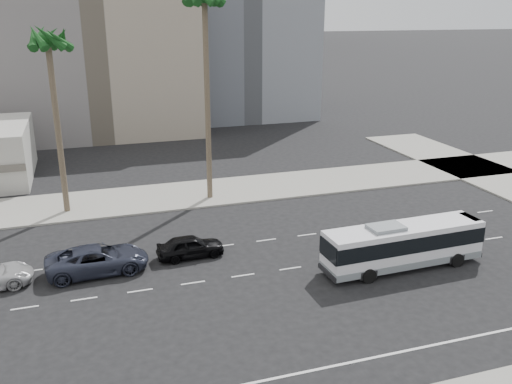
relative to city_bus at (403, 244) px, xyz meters
name	(u,v)px	position (x,y,z in m)	size (l,w,h in m)	color
ground	(335,262)	(-3.53, 1.87, -1.52)	(700.00, 700.00, 0.00)	black
sidewalk_north	(258,187)	(-3.53, 17.37, -1.45)	(120.00, 7.00, 0.15)	gray
midrise_beige_west	(94,59)	(-15.53, 46.87, 7.48)	(24.00, 18.00, 18.00)	gray
midrise_gray_center	(232,24)	(4.47, 53.87, 11.48)	(20.00, 20.00, 26.00)	slate
city_bus	(403,244)	(0.00, 0.00, 0.00)	(10.15, 2.60, 2.90)	silver
car_a	(190,246)	(-11.94, 5.37, -0.80)	(4.22, 1.70, 1.44)	black
car_b	(98,259)	(-17.62, 4.98, -0.69)	(5.95, 2.74, 1.65)	#2A2D3E
palm_near	(204,1)	(-8.17, 15.98, 14.01)	(5.09, 5.09, 17.15)	brown
palm_mid	(48,44)	(-19.44, 16.19, 11.10)	(4.53, 4.53, 14.03)	brown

